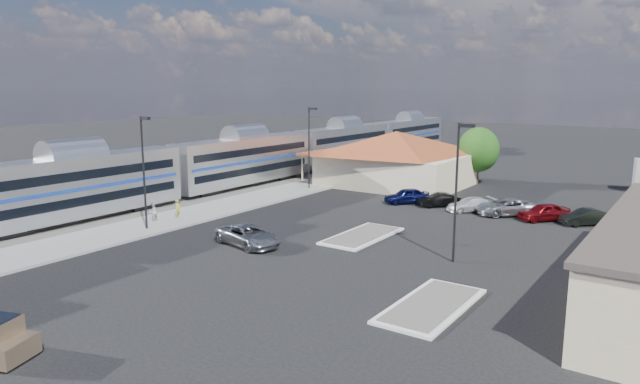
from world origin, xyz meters
The scene contains 21 objects.
ground centered at (0.00, 0.00, 0.00)m, with size 280.00×280.00×0.00m, color black.
railbed centered at (-21.00, 8.00, 0.06)m, with size 16.00×100.00×0.12m, color #4C4944.
platform centered at (-12.00, 6.00, 0.09)m, with size 5.50×92.00×0.18m, color gray.
passenger_train centered at (-18.00, 13.48, 2.87)m, with size 3.00×104.00×5.55m.
freight_cars centered at (-24.00, 10.71, 1.93)m, with size 2.80×46.00×4.00m.
station_depot centered at (-4.56, 24.00, 3.13)m, with size 18.35×12.24×6.20m.
traffic_island_south centered at (4.00, 2.00, 0.10)m, with size 3.30×7.50×0.21m.
traffic_island_north centered at (14.00, -8.00, 0.10)m, with size 3.30×7.50×0.21m.
lamp_plat_s centered at (-10.90, -6.00, 5.34)m, with size 1.08×0.25×9.00m.
lamp_plat_n centered at (-10.90, 16.00, 5.34)m, with size 1.08×0.25×9.00m.
lamp_lot centered at (12.10, 0.00, 5.34)m, with size 1.08×0.25×9.00m.
tree_depot centered at (3.00, 30.00, 4.02)m, with size 4.71×4.71×6.63m.
suv centered at (-1.52, -4.67, 0.75)m, with size 2.49×5.40×1.50m, color #909497.
person_a centered at (-11.81, -2.06, 0.97)m, with size 0.57×0.38×1.57m, color gold.
person_b centered at (-12.61, -4.02, 0.97)m, with size 0.77×0.60×1.59m, color silver.
parked_car_a centered at (1.16, 15.32, 0.75)m, with size 1.77×4.39×1.50m, color #0D1243.
parked_car_b centered at (4.36, 15.62, 0.65)m, with size 1.37×3.94×1.30m, color black.
parked_car_c centered at (7.56, 15.32, 0.64)m, with size 1.79×4.39×1.28m, color white.
parked_car_d centered at (10.76, 15.62, 0.75)m, with size 2.49×5.41×1.50m, color #93959B.
parked_car_e centered at (13.96, 15.32, 0.75)m, with size 1.77×4.39×1.50m, color maroon.
parked_car_f centered at (17.16, 15.62, 0.67)m, with size 1.42×4.07×1.34m, color black.
Camera 1 is at (25.08, -34.21, 11.27)m, focal length 32.00 mm.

